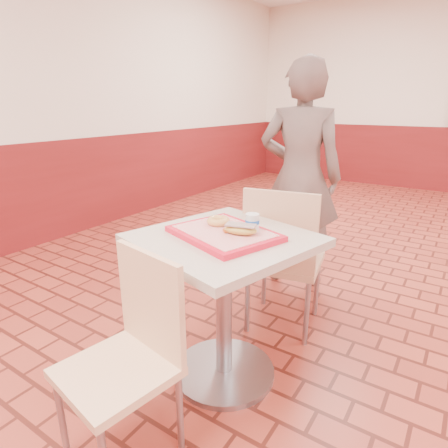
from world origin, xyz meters
The scene contains 8 objects.
main_table centered at (-1.38, -0.50, 0.52)m, with size 0.73×0.73×0.77m.
chair_main_front centered at (-1.45, -1.04, 0.46)m, with size 0.44×0.44×0.83m.
chair_main_back centered at (-1.31, 0.04, 0.51)m, with size 0.49×0.49×0.91m.
customer centered at (-1.52, 0.75, 0.83)m, with size 0.61×0.40×1.67m, color #64524D.
serving_tray centered at (-1.38, -0.50, 0.78)m, with size 0.47×0.36×0.03m.
ring_donut centered at (-1.45, -0.43, 0.82)m, with size 0.11×0.11×0.04m, color tan.
long_john_donut centered at (-1.29, -0.50, 0.82)m, with size 0.16×0.11×0.05m.
paper_cup centered at (-1.27, -0.43, 0.84)m, with size 0.06×0.06×0.08m.
Camera 1 is at (-0.48, -1.86, 1.36)m, focal length 30.00 mm.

